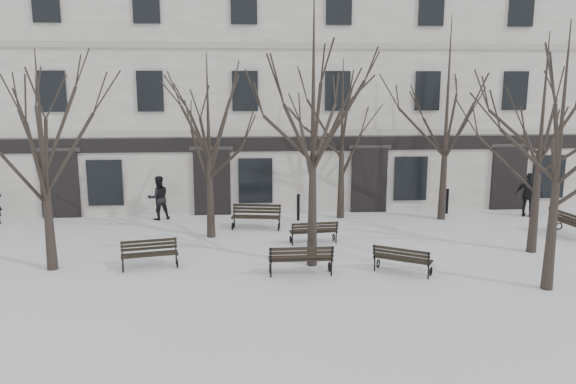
{
  "coord_description": "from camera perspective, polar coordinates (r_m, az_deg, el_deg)",
  "views": [
    {
      "loc": [
        -2.15,
        -16.5,
        5.73
      ],
      "look_at": [
        -0.56,
        3.0,
        1.93
      ],
      "focal_mm": 35.0,
      "sensor_mm": 36.0,
      "label": 1
    }
  ],
  "objects": [
    {
      "name": "tree_1",
      "position": [
        17.24,
        2.58,
        9.54
      ],
      "size": [
        5.93,
        5.93,
        8.47
      ],
      "color": "black",
      "rests_on": "ground"
    },
    {
      "name": "ground",
      "position": [
        17.6,
        2.63,
        -8.02
      ],
      "size": [
        100.0,
        100.0,
        0.0
      ],
      "primitive_type": "plane",
      "color": "silver",
      "rests_on": "ground"
    },
    {
      "name": "bench_0",
      "position": [
        18.28,
        -13.88,
        -6.04
      ],
      "size": [
        1.82,
        0.96,
        0.88
      ],
      "rotation": [
        0.0,
        0.0,
        0.2
      ],
      "color": "black",
      "rests_on": "ground"
    },
    {
      "name": "bench_1",
      "position": [
        17.05,
        1.31,
        -6.77
      ],
      "size": [
        1.94,
        0.71,
        0.98
      ],
      "rotation": [
        0.0,
        0.0,
        3.14
      ],
      "color": "black",
      "rests_on": "ground"
    },
    {
      "name": "bench_5",
      "position": [
        23.85,
        26.74,
        -2.81
      ],
      "size": [
        0.94,
        1.99,
        0.97
      ],
      "rotation": [
        0.0,
        0.0,
        1.7
      ],
      "color": "black",
      "rests_on": "ground"
    },
    {
      "name": "pedestrian_c",
      "position": [
        26.68,
        23.12,
        -2.3
      ],
      "size": [
        1.19,
        1.04,
        1.93
      ],
      "primitive_type": "imported",
      "rotation": [
        0.0,
        0.0,
        2.52
      ],
      "color": "black",
      "rests_on": "ground"
    },
    {
      "name": "tree_3",
      "position": [
        20.49,
        24.44,
        6.9
      ],
      "size": [
        5.17,
        5.17,
        7.38
      ],
      "color": "black",
      "rests_on": "ground"
    },
    {
      "name": "tree_4",
      "position": [
        20.83,
        -8.1,
        6.84
      ],
      "size": [
        4.77,
        4.77,
        6.82
      ],
      "color": "black",
      "rests_on": "ground"
    },
    {
      "name": "bench_3",
      "position": [
        22.42,
        -3.24,
        -2.43
      ],
      "size": [
        2.02,
        1.01,
        0.98
      ],
      "rotation": [
        0.0,
        0.0,
        -0.16
      ],
      "color": "black",
      "rests_on": "ground"
    },
    {
      "name": "pedestrian_b",
      "position": [
        24.66,
        -12.92,
        -2.72
      ],
      "size": [
        1.12,
        1.01,
        1.88
      ],
      "primitive_type": "imported",
      "rotation": [
        0.0,
        0.0,
        3.53
      ],
      "color": "black",
      "rests_on": "ground"
    },
    {
      "name": "bollard_a",
      "position": [
        23.72,
        1.05,
        -1.45
      ],
      "size": [
        0.15,
        0.15,
        1.16
      ],
      "color": "black",
      "rests_on": "ground"
    },
    {
      "name": "tree_5",
      "position": [
        23.83,
        5.53,
        7.29
      ],
      "size": [
        4.72,
        4.72,
        6.74
      ],
      "color": "black",
      "rests_on": "ground"
    },
    {
      "name": "tree_6",
      "position": [
        24.34,
        15.93,
        9.56
      ],
      "size": [
        5.93,
        5.93,
        8.47
      ],
      "color": "black",
      "rests_on": "ground"
    },
    {
      "name": "tree_0",
      "position": [
        18.41,
        -23.75,
        5.32
      ],
      "size": [
        4.71,
        4.71,
        6.73
      ],
      "color": "black",
      "rests_on": "ground"
    },
    {
      "name": "building",
      "position": [
        29.54,
        -0.5,
        10.58
      ],
      "size": [
        40.4,
        10.2,
        11.4
      ],
      "color": "silver",
      "rests_on": "ground"
    },
    {
      "name": "bench_4",
      "position": [
        20.36,
        2.63,
        -4.0
      ],
      "size": [
        1.76,
        0.79,
        0.86
      ],
      "rotation": [
        0.0,
        0.0,
        3.24
      ],
      "color": "black",
      "rests_on": "ground"
    },
    {
      "name": "bollard_b",
      "position": [
        25.96,
        15.87,
        -0.81
      ],
      "size": [
        0.15,
        0.15,
        1.14
      ],
      "color": "black",
      "rests_on": "ground"
    },
    {
      "name": "bench_2",
      "position": [
        17.53,
        11.54,
        -6.66
      ],
      "size": [
        1.8,
        1.44,
        0.88
      ],
      "rotation": [
        0.0,
        0.0,
        2.59
      ],
      "color": "black",
      "rests_on": "ground"
    },
    {
      "name": "tree_2",
      "position": [
        16.81,
        26.02,
        6.04
      ],
      "size": [
        5.15,
        5.15,
        7.36
      ],
      "color": "black",
      "rests_on": "ground"
    }
  ]
}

